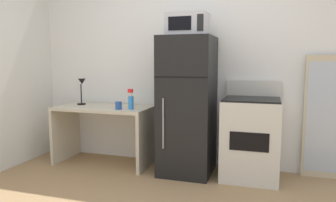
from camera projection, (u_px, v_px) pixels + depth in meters
The scene contains 9 objects.
wall_back_white at pixel (195, 64), 4.10m from camera, with size 5.00×0.10×2.60m, color white.
desk at pixel (104, 123), 4.17m from camera, with size 1.23×0.62×0.75m.
desk_lamp at pixel (82, 87), 4.27m from camera, with size 0.14×0.12×0.35m.
coffee_mug at pixel (119, 105), 3.89m from camera, with size 0.08×0.08×0.10m, color #264C99.
spray_bottle at pixel (131, 101), 3.89m from camera, with size 0.06×0.06×0.25m.
refrigerator at pixel (188, 106), 3.78m from camera, with size 0.60×0.68×1.62m.
microwave at pixel (188, 25), 3.65m from camera, with size 0.46×0.35×0.26m.
oven_range at pixel (251, 138), 3.63m from camera, with size 0.63×0.61×1.10m.
leaning_mirror at pixel (324, 118), 3.61m from camera, with size 0.44×0.03×1.40m.
Camera 1 is at (0.91, -2.34, 1.33)m, focal length 34.21 mm.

